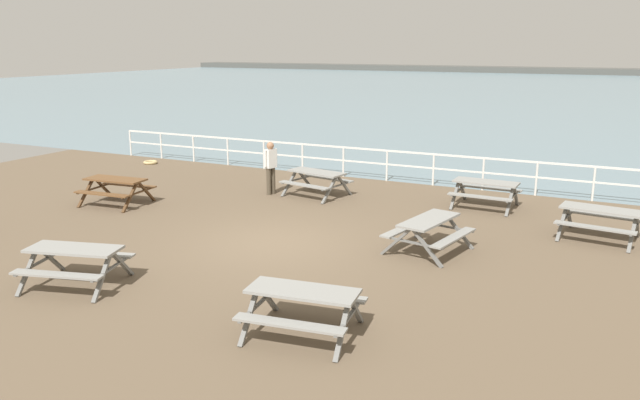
{
  "coord_description": "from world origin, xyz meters",
  "views": [
    {
      "loc": [
        7.28,
        -12.33,
        4.61
      ],
      "look_at": [
        0.56,
        1.37,
        0.8
      ],
      "focal_mm": 35.24,
      "sensor_mm": 36.0,
      "label": 1
    }
  ],
  "objects_px": {
    "picnic_table_near_right": "(600,216)",
    "picnic_table_seaward": "(486,188)",
    "visitor": "(271,165)",
    "picnic_table_corner": "(317,177)",
    "picnic_table_mid_centre": "(116,185)",
    "picnic_table_near_left": "(75,257)",
    "picnic_table_far_left": "(303,301)",
    "picnic_table_far_right": "(429,227)"
  },
  "relations": [
    {
      "from": "picnic_table_mid_centre",
      "to": "visitor",
      "type": "height_order",
      "value": "visitor"
    },
    {
      "from": "picnic_table_near_left",
      "to": "visitor",
      "type": "height_order",
      "value": "visitor"
    },
    {
      "from": "picnic_table_near_right",
      "to": "picnic_table_seaward",
      "type": "height_order",
      "value": "same"
    },
    {
      "from": "picnic_table_far_left",
      "to": "visitor",
      "type": "height_order",
      "value": "visitor"
    },
    {
      "from": "picnic_table_near_right",
      "to": "visitor",
      "type": "xyz_separation_m",
      "value": [
        -9.5,
        0.57,
        0.36
      ]
    },
    {
      "from": "picnic_table_far_left",
      "to": "picnic_table_far_right",
      "type": "relative_size",
      "value": 0.97
    },
    {
      "from": "picnic_table_far_left",
      "to": "picnic_table_seaward",
      "type": "bearing_deg",
      "value": 76.72
    },
    {
      "from": "picnic_table_near_left",
      "to": "picnic_table_far_left",
      "type": "distance_m",
      "value": 4.97
    },
    {
      "from": "picnic_table_corner",
      "to": "picnic_table_seaward",
      "type": "bearing_deg",
      "value": 20.71
    },
    {
      "from": "picnic_table_far_left",
      "to": "picnic_table_mid_centre",
      "type": "bearing_deg",
      "value": 142.28
    },
    {
      "from": "picnic_table_far_left",
      "to": "visitor",
      "type": "distance_m",
      "value": 9.89
    },
    {
      "from": "picnic_table_near_left",
      "to": "picnic_table_mid_centre",
      "type": "relative_size",
      "value": 1.11
    },
    {
      "from": "picnic_table_mid_centre",
      "to": "picnic_table_corner",
      "type": "bearing_deg",
      "value": 31.11
    },
    {
      "from": "picnic_table_mid_centre",
      "to": "picnic_table_seaward",
      "type": "bearing_deg",
      "value": 18.83
    },
    {
      "from": "picnic_table_seaward",
      "to": "picnic_table_far_left",
      "type": "bearing_deg",
      "value": -93.46
    },
    {
      "from": "picnic_table_near_left",
      "to": "picnic_table_seaward",
      "type": "bearing_deg",
      "value": 43.02
    },
    {
      "from": "picnic_table_mid_centre",
      "to": "picnic_table_far_right",
      "type": "relative_size",
      "value": 0.94
    },
    {
      "from": "picnic_table_far_right",
      "to": "picnic_table_seaward",
      "type": "xyz_separation_m",
      "value": [
        0.32,
        4.58,
        0.0
      ]
    },
    {
      "from": "picnic_table_far_right",
      "to": "visitor",
      "type": "relative_size",
      "value": 1.24
    },
    {
      "from": "picnic_table_far_left",
      "to": "picnic_table_corner",
      "type": "relative_size",
      "value": 0.97
    },
    {
      "from": "picnic_table_far_left",
      "to": "visitor",
      "type": "xyz_separation_m",
      "value": [
        -5.45,
        8.25,
        0.36
      ]
    },
    {
      "from": "picnic_table_corner",
      "to": "picnic_table_far_right",
      "type": "bearing_deg",
      "value": -27.43
    },
    {
      "from": "picnic_table_near_left",
      "to": "picnic_table_seaward",
      "type": "relative_size",
      "value": 1.15
    },
    {
      "from": "picnic_table_near_left",
      "to": "picnic_table_seaward",
      "type": "distance_m",
      "value": 11.29
    },
    {
      "from": "picnic_table_near_left",
      "to": "picnic_table_far_right",
      "type": "xyz_separation_m",
      "value": [
        5.59,
        5.03,
        0.0
      ]
    },
    {
      "from": "picnic_table_near_right",
      "to": "picnic_table_corner",
      "type": "relative_size",
      "value": 0.96
    },
    {
      "from": "visitor",
      "to": "picnic_table_near_right",
      "type": "bearing_deg",
      "value": 14.13
    },
    {
      "from": "picnic_table_near_right",
      "to": "picnic_table_mid_centre",
      "type": "distance_m",
      "value": 13.19
    },
    {
      "from": "picnic_table_near_right",
      "to": "picnic_table_corner",
      "type": "height_order",
      "value": "same"
    },
    {
      "from": "picnic_table_mid_centre",
      "to": "picnic_table_corner",
      "type": "xyz_separation_m",
      "value": [
        4.82,
        3.55,
        0.0
      ]
    },
    {
      "from": "picnic_table_near_left",
      "to": "picnic_table_far_left",
      "type": "bearing_deg",
      "value": -14.61
    },
    {
      "from": "picnic_table_corner",
      "to": "picnic_table_near_left",
      "type": "bearing_deg",
      "value": -84.75
    },
    {
      "from": "picnic_table_mid_centre",
      "to": "picnic_table_seaward",
      "type": "xyz_separation_m",
      "value": [
        9.83,
        4.4,
        0.0
      ]
    },
    {
      "from": "picnic_table_seaward",
      "to": "picnic_table_near_left",
      "type": "bearing_deg",
      "value": -119.44
    },
    {
      "from": "picnic_table_near_left",
      "to": "picnic_table_corner",
      "type": "xyz_separation_m",
      "value": [
        0.9,
        8.77,
        0.0
      ]
    },
    {
      "from": "picnic_table_far_left",
      "to": "picnic_table_seaward",
      "type": "xyz_separation_m",
      "value": [
        0.94,
        9.54,
        0.0
      ]
    },
    {
      "from": "picnic_table_near_left",
      "to": "picnic_table_corner",
      "type": "height_order",
      "value": "same"
    },
    {
      "from": "picnic_table_near_right",
      "to": "picnic_table_mid_centre",
      "type": "height_order",
      "value": "same"
    },
    {
      "from": "picnic_table_seaward",
      "to": "visitor",
      "type": "relative_size",
      "value": 1.12
    },
    {
      "from": "picnic_table_far_right",
      "to": "visitor",
      "type": "distance_m",
      "value": 6.91
    },
    {
      "from": "picnic_table_near_left",
      "to": "picnic_table_mid_centre",
      "type": "bearing_deg",
      "value": 111.56
    },
    {
      "from": "picnic_table_far_right",
      "to": "picnic_table_seaward",
      "type": "relative_size",
      "value": 1.11
    }
  ]
}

